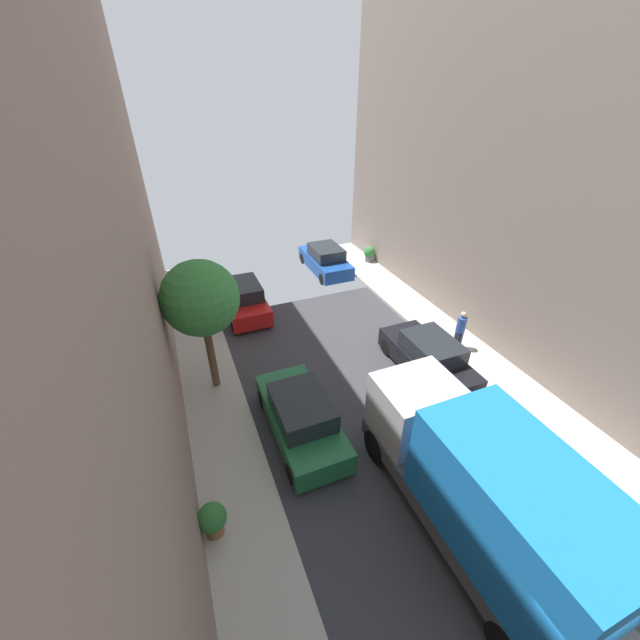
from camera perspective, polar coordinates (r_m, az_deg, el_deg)
The scene contains 9 objects.
parked_car_left_3 at distance 11.93m, azimuth -2.90°, elevation -14.41°, with size 1.78×4.20×1.57m.
parked_car_left_4 at distance 18.28m, azimuth -11.52°, elevation 3.20°, with size 1.78×4.20×1.57m.
parked_car_right_2 at distance 14.69m, azimuth 16.02°, elevation -5.43°, with size 1.78×4.20×1.57m.
parked_car_right_3 at distance 22.06m, azimuth 0.81°, elevation 9.04°, with size 1.78×4.20×1.57m.
delivery_truck at distance 9.82m, azimuth 23.31°, elevation -22.21°, with size 2.26×6.60×3.38m.
pedestrian at distance 16.03m, azimuth 20.43°, elevation -1.31°, with size 0.40×0.36×1.72m.
street_tree_2 at distance 12.37m, azimuth -17.59°, elevation 3.05°, with size 2.44×2.44×4.76m.
potted_plant_0 at distance 10.35m, azimuth -15.95°, elevation -26.96°, with size 0.69×0.69×0.94m.
potted_plant_3 at distance 23.36m, azimuth 7.43°, elevation 9.95°, with size 0.66×0.66×0.91m.
Camera 1 is at (-5.25, 0.03, 9.37)m, focal length 21.19 mm.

